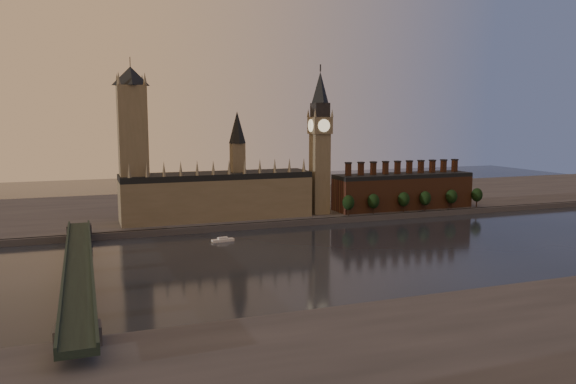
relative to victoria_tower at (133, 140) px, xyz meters
name	(u,v)px	position (x,y,z in m)	size (l,w,h in m)	color
ground	(382,254)	(120.00, -115.00, -59.09)	(900.00, 900.00, 0.00)	black
north_bank	(276,204)	(120.00, 63.04, -57.09)	(900.00, 182.00, 4.00)	#4C4B51
palace_of_westminster	(218,193)	(55.59, -0.09, -37.46)	(130.00, 30.30, 74.00)	#776B55
victoria_tower	(133,140)	(0.00, 0.00, 0.00)	(24.00, 24.00, 108.00)	#776B55
big_ben	(320,141)	(130.00, -5.00, -2.26)	(15.00, 15.00, 107.00)	#776B55
chimney_block	(403,190)	(200.00, -5.00, -41.27)	(110.00, 25.00, 37.00)	brown
embankment_tree_0	(348,203)	(145.67, -20.84, -45.62)	(8.60, 8.60, 14.88)	black
embankment_tree_1	(373,201)	(165.84, -20.87, -45.62)	(8.60, 8.60, 14.88)	black
embankment_tree_2	(404,199)	(191.62, -20.25, -45.62)	(8.60, 8.60, 14.88)	black
embankment_tree_3	(425,198)	(209.56, -21.27, -45.62)	(8.60, 8.60, 14.88)	black
embankment_tree_4	(452,196)	(234.00, -20.13, -45.62)	(8.60, 8.60, 14.88)	black
embankment_tree_5	(477,195)	(258.20, -19.57, -45.62)	(8.60, 8.60, 14.88)	black
westminster_bridge	(79,267)	(-35.00, -117.70, -51.65)	(14.00, 200.00, 11.55)	#1C2C26
river_boat	(223,240)	(45.36, -55.63, -58.06)	(13.77, 5.34, 2.68)	silver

